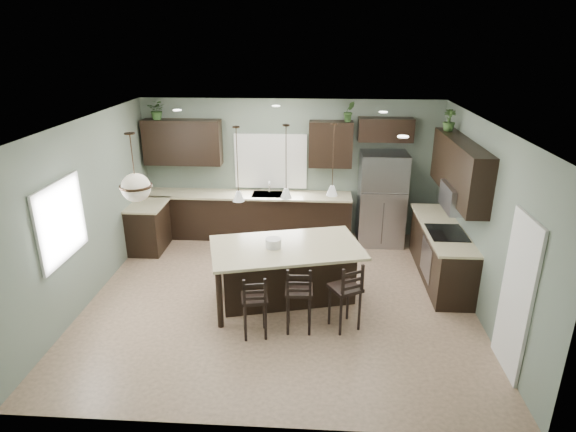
# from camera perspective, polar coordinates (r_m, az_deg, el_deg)

# --- Properties ---
(ground) EXTENTS (6.00, 6.00, 0.00)m
(ground) POSITION_cam_1_polar(r_m,az_deg,el_deg) (7.87, -0.92, -9.57)
(ground) COLOR #9E8466
(ground) RESTS_ON ground
(pantry_door) EXTENTS (0.04, 0.82, 2.04)m
(pantry_door) POSITION_cam_1_polar(r_m,az_deg,el_deg) (6.47, 25.43, -8.61)
(pantry_door) COLOR white
(pantry_door) RESTS_ON ground
(window_back) EXTENTS (1.35, 0.02, 1.00)m
(window_back) POSITION_cam_1_polar(r_m,az_deg,el_deg) (9.86, -2.06, 6.51)
(window_back) COLOR white
(window_back) RESTS_ON room_shell
(window_left) EXTENTS (0.02, 1.10, 1.00)m
(window_left) POSITION_cam_1_polar(r_m,az_deg,el_deg) (7.35, -25.41, -0.59)
(window_left) COLOR white
(window_left) RESTS_ON room_shell
(left_return_cabs) EXTENTS (0.60, 0.90, 0.90)m
(left_return_cabs) POSITION_cam_1_polar(r_m,az_deg,el_deg) (9.73, -16.19, -1.33)
(left_return_cabs) COLOR black
(left_return_cabs) RESTS_ON ground
(left_return_countertop) EXTENTS (0.66, 0.96, 0.04)m
(left_return_countertop) POSITION_cam_1_polar(r_m,az_deg,el_deg) (9.57, -16.35, 1.27)
(left_return_countertop) COLOR beige
(left_return_countertop) RESTS_ON left_return_cabs
(back_lower_cabs) EXTENTS (4.20, 0.60, 0.90)m
(back_lower_cabs) POSITION_cam_1_polar(r_m,az_deg,el_deg) (9.97, -4.71, -0.01)
(back_lower_cabs) COLOR black
(back_lower_cabs) RESTS_ON ground
(back_countertop) EXTENTS (4.20, 0.66, 0.04)m
(back_countertop) POSITION_cam_1_polar(r_m,az_deg,el_deg) (9.80, -4.81, 2.52)
(back_countertop) COLOR beige
(back_countertop) RESTS_ON back_lower_cabs
(sink_inset) EXTENTS (0.70, 0.45, 0.01)m
(sink_inset) POSITION_cam_1_polar(r_m,az_deg,el_deg) (9.74, -2.19, 2.56)
(sink_inset) COLOR gray
(sink_inset) RESTS_ON back_countertop
(faucet) EXTENTS (0.02, 0.02, 0.28)m
(faucet) POSITION_cam_1_polar(r_m,az_deg,el_deg) (9.66, -2.22, 3.32)
(faucet) COLOR silver
(faucet) RESTS_ON back_countertop
(back_upper_left) EXTENTS (1.55, 0.34, 0.90)m
(back_upper_left) POSITION_cam_1_polar(r_m,az_deg,el_deg) (9.94, -12.38, 8.53)
(back_upper_left) COLOR black
(back_upper_left) RESTS_ON room_shell
(back_upper_right) EXTENTS (0.85, 0.34, 0.90)m
(back_upper_right) POSITION_cam_1_polar(r_m,az_deg,el_deg) (9.57, 5.06, 8.47)
(back_upper_right) COLOR black
(back_upper_right) RESTS_ON room_shell
(fridge_header) EXTENTS (1.05, 0.34, 0.45)m
(fridge_header) POSITION_cam_1_polar(r_m,az_deg,el_deg) (9.60, 11.50, 10.00)
(fridge_header) COLOR black
(fridge_header) RESTS_ON room_shell
(right_lower_cabs) EXTENTS (0.60, 2.35, 0.90)m
(right_lower_cabs) POSITION_cam_1_polar(r_m,az_deg,el_deg) (8.69, 17.63, -4.21)
(right_lower_cabs) COLOR black
(right_lower_cabs) RESTS_ON ground
(right_countertop) EXTENTS (0.66, 2.35, 0.04)m
(right_countertop) POSITION_cam_1_polar(r_m,az_deg,el_deg) (8.50, 17.84, -1.33)
(right_countertop) COLOR beige
(right_countertop) RESTS_ON right_lower_cabs
(cooktop) EXTENTS (0.58, 0.75, 0.02)m
(cooktop) POSITION_cam_1_polar(r_m,az_deg,el_deg) (8.25, 18.29, -1.89)
(cooktop) COLOR black
(cooktop) RESTS_ON right_countertop
(wall_oven_front) EXTENTS (0.01, 0.72, 0.60)m
(wall_oven_front) POSITION_cam_1_polar(r_m,az_deg,el_deg) (8.37, 16.02, -4.99)
(wall_oven_front) COLOR gray
(wall_oven_front) RESTS_ON right_lower_cabs
(right_upper_cabs) EXTENTS (0.34, 2.35, 0.90)m
(right_upper_cabs) POSITION_cam_1_polar(r_m,az_deg,el_deg) (8.23, 19.64, 5.31)
(right_upper_cabs) COLOR black
(right_upper_cabs) RESTS_ON room_shell
(microwave) EXTENTS (0.40, 0.75, 0.40)m
(microwave) POSITION_cam_1_polar(r_m,az_deg,el_deg) (8.07, 19.46, 2.07)
(microwave) COLOR gray
(microwave) RESTS_ON right_upper_cabs
(refrigerator) EXTENTS (0.90, 0.74, 1.85)m
(refrigerator) POSITION_cam_1_polar(r_m,az_deg,el_deg) (9.68, 11.04, 2.00)
(refrigerator) COLOR gray
(refrigerator) RESTS_ON ground
(kitchen_island) EXTENTS (2.54, 1.83, 0.92)m
(kitchen_island) POSITION_cam_1_polar(r_m,az_deg,el_deg) (7.59, -0.21, -6.79)
(kitchen_island) COLOR black
(kitchen_island) RESTS_ON ground
(serving_dish) EXTENTS (0.24, 0.24, 0.14)m
(serving_dish) POSITION_cam_1_polar(r_m,az_deg,el_deg) (7.33, -1.76, -3.23)
(serving_dish) COLOR silver
(serving_dish) RESTS_ON kitchen_island
(bar_stool_left) EXTENTS (0.41, 0.41, 0.96)m
(bar_stool_left) POSITION_cam_1_polar(r_m,az_deg,el_deg) (6.75, -3.98, -10.47)
(bar_stool_left) COLOR black
(bar_stool_left) RESTS_ON ground
(bar_stool_center) EXTENTS (0.39, 0.39, 1.03)m
(bar_stool_center) POSITION_cam_1_polar(r_m,az_deg,el_deg) (6.84, 1.29, -9.63)
(bar_stool_center) COLOR black
(bar_stool_center) RESTS_ON ground
(bar_stool_right) EXTENTS (0.53, 0.53, 1.05)m
(bar_stool_right) POSITION_cam_1_polar(r_m,az_deg,el_deg) (6.92, 6.76, -9.30)
(bar_stool_right) COLOR black
(bar_stool_right) RESTS_ON ground
(pendant_left) EXTENTS (0.17, 0.17, 1.10)m
(pendant_left) POSITION_cam_1_polar(r_m,az_deg,el_deg) (6.86, -6.02, 6.09)
(pendant_left) COLOR silver
(pendant_left) RESTS_ON room_shell
(pendant_center) EXTENTS (0.17, 0.17, 1.10)m
(pendant_center) POSITION_cam_1_polar(r_m,az_deg,el_deg) (6.95, -0.23, 6.40)
(pendant_center) COLOR white
(pendant_center) RESTS_ON room_shell
(pendant_right) EXTENTS (0.17, 0.17, 1.10)m
(pendant_right) POSITION_cam_1_polar(r_m,az_deg,el_deg) (7.10, 5.37, 6.63)
(pendant_right) COLOR silver
(pendant_right) RESTS_ON room_shell
(chandelier) EXTENTS (0.43, 0.43, 0.95)m
(chandelier) POSITION_cam_1_polar(r_m,az_deg,el_deg) (6.68, -17.84, 5.49)
(chandelier) COLOR #F6E8C9
(chandelier) RESTS_ON room_shell
(plant_back_left) EXTENTS (0.37, 0.33, 0.38)m
(plant_back_left) POSITION_cam_1_polar(r_m,az_deg,el_deg) (9.94, -15.25, 12.04)
(plant_back_left) COLOR #2E5023
(plant_back_left) RESTS_ON back_upper_left
(plant_back_right) EXTENTS (0.25, 0.22, 0.39)m
(plant_back_right) POSITION_cam_1_polar(r_m,az_deg,el_deg) (9.44, 7.26, 12.19)
(plant_back_right) COLOR #2E4F22
(plant_back_right) RESTS_ON back_upper_right
(plant_right_wall) EXTENTS (0.22, 0.22, 0.37)m
(plant_right_wall) POSITION_cam_1_polar(r_m,az_deg,el_deg) (8.87, 18.57, 10.70)
(plant_right_wall) COLOR #325123
(plant_right_wall) RESTS_ON right_upper_cabs
(room_shell) EXTENTS (6.00, 6.00, 6.00)m
(room_shell) POSITION_cam_1_polar(r_m,az_deg,el_deg) (7.16, -1.00, 2.25)
(room_shell) COLOR slate
(room_shell) RESTS_ON ground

